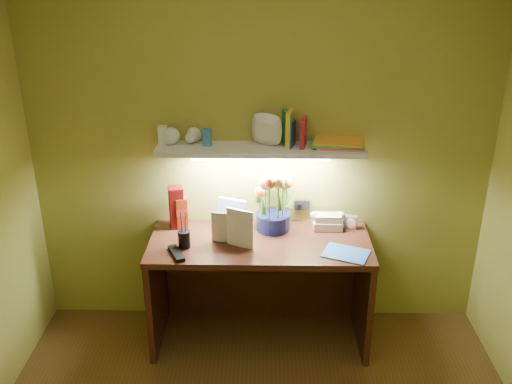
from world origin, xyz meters
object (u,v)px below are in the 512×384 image
at_px(desk_clock, 350,222).
at_px(whisky_bottle, 181,209).
at_px(desk, 260,291).
at_px(flower_bouquet, 273,202).
at_px(telephone, 327,220).

xyz_separation_m(desk_clock, whisky_bottle, (-1.11, -0.01, 0.09)).
bearing_deg(desk, desk_clock, 18.16).
height_order(desk, whisky_bottle, whisky_bottle).
distance_m(desk, whisky_bottle, 0.75).
bearing_deg(flower_bouquet, desk, -116.82).
bearing_deg(desk, whisky_bottle, 160.23).
xyz_separation_m(desk, telephone, (0.44, 0.19, 0.43)).
distance_m(desk, desk_clock, 0.75).
height_order(flower_bouquet, telephone, flower_bouquet).
relative_size(desk, telephone, 7.36).
height_order(desk_clock, whisky_bottle, whisky_bottle).
bearing_deg(desk_clock, telephone, -161.97).
bearing_deg(desk_clock, flower_bouquet, -158.74).
xyz_separation_m(flower_bouquet, desk_clock, (0.51, 0.03, -0.15)).
height_order(desk, telephone, telephone).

